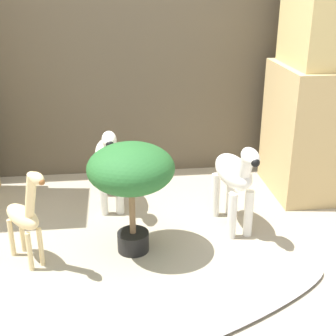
{
  "coord_description": "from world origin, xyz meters",
  "views": [
    {
      "loc": [
        -0.11,
        -2.0,
        1.43
      ],
      "look_at": [
        0.2,
        0.64,
        0.32
      ],
      "focal_mm": 50.0,
      "sensor_mm": 36.0,
      "label": 1
    }
  ],
  "objects_px": {
    "zebra_right": "(235,176)",
    "surfboard": "(220,312)",
    "giraffe_figurine": "(25,215)",
    "zebra_left": "(109,158)",
    "potted_palm_front": "(131,173)"
  },
  "relations": [
    {
      "from": "zebra_left",
      "to": "giraffe_figurine",
      "type": "distance_m",
      "value": 0.75
    },
    {
      "from": "zebra_right",
      "to": "potted_palm_front",
      "type": "distance_m",
      "value": 0.65
    },
    {
      "from": "zebra_left",
      "to": "surfboard",
      "type": "height_order",
      "value": "zebra_left"
    },
    {
      "from": "zebra_right",
      "to": "potted_palm_front",
      "type": "relative_size",
      "value": 0.93
    },
    {
      "from": "zebra_left",
      "to": "giraffe_figurine",
      "type": "relative_size",
      "value": 1.0
    },
    {
      "from": "giraffe_figurine",
      "to": "potted_palm_front",
      "type": "relative_size",
      "value": 0.92
    },
    {
      "from": "surfboard",
      "to": "zebra_right",
      "type": "bearing_deg",
      "value": 72.33
    },
    {
      "from": "zebra_right",
      "to": "surfboard",
      "type": "relative_size",
      "value": 0.45
    },
    {
      "from": "potted_palm_front",
      "to": "surfboard",
      "type": "xyz_separation_m",
      "value": [
        0.36,
        -0.59,
        -0.45
      ]
    },
    {
      "from": "giraffe_figurine",
      "to": "surfboard",
      "type": "relative_size",
      "value": 0.45
    },
    {
      "from": "zebra_right",
      "to": "surfboard",
      "type": "bearing_deg",
      "value": -107.67
    },
    {
      "from": "giraffe_figurine",
      "to": "potted_palm_front",
      "type": "distance_m",
      "value": 0.58
    },
    {
      "from": "giraffe_figurine",
      "to": "potted_palm_front",
      "type": "xyz_separation_m",
      "value": [
        0.55,
        0.06,
        0.18
      ]
    },
    {
      "from": "zebra_right",
      "to": "giraffe_figurine",
      "type": "height_order",
      "value": "zebra_right"
    },
    {
      "from": "surfboard",
      "to": "giraffe_figurine",
      "type": "bearing_deg",
      "value": 149.52
    }
  ]
}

